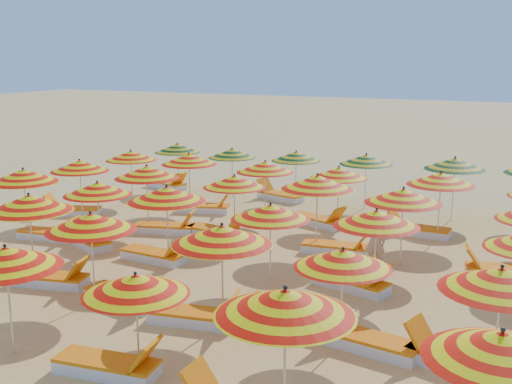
# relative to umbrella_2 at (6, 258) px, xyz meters

# --- Properties ---
(ground) EXTENTS (120.00, 120.00, 0.00)m
(ground) POSITION_rel_umbrella_2_xyz_m (1.20, 6.53, -1.73)
(ground) COLOR #E6BF66
(ground) RESTS_ON ground
(umbrella_2) EXTENTS (2.46, 2.46, 1.97)m
(umbrella_2) POSITION_rel_umbrella_2_xyz_m (0.00, 0.00, 0.00)
(umbrella_2) COLOR silver
(umbrella_2) RESTS_ON ground
(umbrella_3) EXTENTS (1.93, 1.93, 1.78)m
(umbrella_3) POSITION_rel_umbrella_2_xyz_m (2.43, 0.27, -0.17)
(umbrella_3) COLOR silver
(umbrella_3) RESTS_ON ground
(umbrella_4) EXTENTS (2.04, 2.04, 2.05)m
(umbrella_4) POSITION_rel_umbrella_2_xyz_m (5.02, 0.06, 0.07)
(umbrella_4) COLOR silver
(umbrella_4) RESTS_ON ground
(umbrella_5) EXTENTS (2.23, 2.23, 1.95)m
(umbrella_5) POSITION_rel_umbrella_2_xyz_m (7.72, 0.13, -0.02)
(umbrella_5) COLOR silver
(umbrella_5) RESTS_ON ground
(umbrella_7) EXTENTS (2.01, 2.01, 2.04)m
(umbrella_7) POSITION_rel_umbrella_2_xyz_m (-2.42, 2.94, 0.06)
(umbrella_7) COLOR silver
(umbrella_7) RESTS_ON ground
(umbrella_8) EXTENTS (2.18, 2.18, 1.95)m
(umbrella_8) POSITION_rel_umbrella_2_xyz_m (-0.31, 2.49, -0.02)
(umbrella_8) COLOR silver
(umbrella_8) RESTS_ON ground
(umbrella_9) EXTENTS (2.06, 2.06, 2.01)m
(umbrella_9) POSITION_rel_umbrella_2_xyz_m (2.63, 2.64, 0.04)
(umbrella_9) COLOR silver
(umbrella_9) RESTS_ON ground
(umbrella_10) EXTENTS (2.25, 2.25, 1.81)m
(umbrella_10) POSITION_rel_umbrella_2_xyz_m (4.91, 2.81, -0.14)
(umbrella_10) COLOR silver
(umbrella_10) RESTS_ON ground
(umbrella_11) EXTENTS (2.37, 2.37, 1.97)m
(umbrella_11) POSITION_rel_umbrella_2_xyz_m (7.50, 2.48, -0.00)
(umbrella_11) COLOR silver
(umbrella_11) RESTS_ON ground
(umbrella_12) EXTENTS (2.53, 2.53, 2.03)m
(umbrella_12) POSITION_rel_umbrella_2_xyz_m (-5.05, 5.36, 0.05)
(umbrella_12) COLOR silver
(umbrella_12) RESTS_ON ground
(umbrella_13) EXTENTS (2.06, 2.06, 1.87)m
(umbrella_13) POSITION_rel_umbrella_2_xyz_m (-2.55, 5.40, -0.09)
(umbrella_13) COLOR silver
(umbrella_13) RESTS_ON ground
(umbrella_14) EXTENTS (2.05, 2.05, 2.02)m
(umbrella_14) POSITION_rel_umbrella_2_xyz_m (-0.24, 5.12, 0.04)
(umbrella_14) COLOR silver
(umbrella_14) RESTS_ON ground
(umbrella_15) EXTENTS (2.02, 2.02, 1.86)m
(umbrella_15) POSITION_rel_umbrella_2_xyz_m (2.48, 5.11, -0.09)
(umbrella_15) COLOR silver
(umbrella_15) RESTS_ON ground
(umbrella_16) EXTENTS (1.88, 1.88, 1.92)m
(umbrella_16) POSITION_rel_umbrella_2_xyz_m (4.78, 5.41, -0.04)
(umbrella_16) COLOR silver
(umbrella_16) RESTS_ON ground
(umbrella_18) EXTENTS (2.16, 2.16, 1.90)m
(umbrella_18) POSITION_rel_umbrella_2_xyz_m (-5.23, 7.81, -0.06)
(umbrella_18) COLOR silver
(umbrella_18) RESTS_ON ground
(umbrella_19) EXTENTS (2.22, 2.22, 1.96)m
(umbrella_19) POSITION_rel_umbrella_2_xyz_m (-2.54, 7.55, -0.01)
(umbrella_19) COLOR silver
(umbrella_19) RESTS_ON ground
(umbrella_20) EXTENTS (2.01, 2.01, 1.83)m
(umbrella_20) POSITION_rel_umbrella_2_xyz_m (0.09, 7.93, -0.12)
(umbrella_20) COLOR silver
(umbrella_20) RESTS_ON ground
(umbrella_21) EXTENTS (2.55, 2.55, 2.06)m
(umbrella_21) POSITION_rel_umbrella_2_xyz_m (2.53, 7.90, 0.08)
(umbrella_21) COLOR silver
(umbrella_21) RESTS_ON ground
(umbrella_22) EXTENTS (2.00, 2.00, 1.97)m
(umbrella_22) POSITION_rel_umbrella_2_xyz_m (4.82, 7.61, -0.00)
(umbrella_22) COLOR silver
(umbrella_22) RESTS_ON ground
(umbrella_24) EXTENTS (1.86, 1.86, 1.84)m
(umbrella_24) POSITION_rel_umbrella_2_xyz_m (-5.23, 10.40, -0.11)
(umbrella_24) COLOR silver
(umbrella_24) RESTS_ON ground
(umbrella_25) EXTENTS (2.36, 2.36, 1.93)m
(umbrella_25) POSITION_rel_umbrella_2_xyz_m (-2.79, 10.25, -0.04)
(umbrella_25) COLOR silver
(umbrella_25) RESTS_ON ground
(umbrella_26) EXTENTS (2.07, 2.07, 1.88)m
(umbrella_26) POSITION_rel_umbrella_2_xyz_m (-0.04, 10.22, -0.08)
(umbrella_26) COLOR silver
(umbrella_26) RESTS_ON ground
(umbrella_27) EXTENTS (2.01, 2.01, 1.83)m
(umbrella_27) POSITION_rel_umbrella_2_xyz_m (2.23, 10.49, -0.13)
(umbrella_27) COLOR silver
(umbrella_27) RESTS_ON ground
(umbrella_28) EXTENTS (1.88, 1.88, 1.96)m
(umbrella_28) POSITION_rel_umbrella_2_xyz_m (5.22, 10.26, -0.01)
(umbrella_28) COLOR silver
(umbrella_28) RESTS_ON ground
(umbrella_30) EXTENTS (2.18, 2.18, 1.80)m
(umbrella_30) POSITION_rel_umbrella_2_xyz_m (-4.93, 12.86, -0.15)
(umbrella_30) COLOR silver
(umbrella_30) RESTS_ON ground
(umbrella_31) EXTENTS (1.70, 1.70, 1.80)m
(umbrella_31) POSITION_rel_umbrella_2_xyz_m (-2.47, 12.62, -0.15)
(umbrella_31) COLOR silver
(umbrella_31) RESTS_ON ground
(umbrella_32) EXTENTS (2.10, 2.10, 1.81)m
(umbrella_32) POSITION_rel_umbrella_2_xyz_m (-0.14, 12.95, -0.14)
(umbrella_32) COLOR silver
(umbrella_32) RESTS_ON ground
(umbrella_33) EXTENTS (2.06, 2.06, 1.87)m
(umbrella_33) POSITION_rel_umbrella_2_xyz_m (2.32, 13.03, -0.09)
(umbrella_33) COLOR silver
(umbrella_33) RESTS_ON ground
(umbrella_34) EXTENTS (2.39, 2.39, 2.00)m
(umbrella_34) POSITION_rel_umbrella_2_xyz_m (5.19, 12.76, 0.02)
(umbrella_34) COLOR silver
(umbrella_34) RESTS_ON ground
(lounger_1) EXTENTS (1.79, 0.80, 0.69)m
(lounger_1) POSITION_rel_umbrella_2_xyz_m (1.93, 0.16, -1.58)
(lounger_1) COLOR white
(lounger_1) RESTS_ON ground
(lounger_4) EXTENTS (1.82, 0.94, 0.69)m
(lounger_4) POSITION_rel_umbrella_2_xyz_m (-1.82, 2.84, -1.58)
(lounger_4) COLOR white
(lounger_4) RESTS_ON ground
(lounger_5) EXTENTS (1.80, 0.83, 0.69)m
(lounger_5) POSITION_rel_umbrella_2_xyz_m (0.29, 2.67, -1.58)
(lounger_5) COLOR white
(lounger_5) RESTS_ON ground
(lounger_6) EXTENTS (1.81, 0.88, 0.69)m
(lounger_6) POSITION_rel_umbrella_2_xyz_m (2.13, 2.46, -1.58)
(lounger_6) COLOR white
(lounger_6) RESTS_ON ground
(lounger_7) EXTENTS (1.80, 0.82, 0.69)m
(lounger_7) POSITION_rel_umbrella_2_xyz_m (5.41, 2.83, -1.58)
(lounger_7) COLOR white
(lounger_7) RESTS_ON ground
(lounger_8) EXTENTS (1.82, 1.00, 0.69)m
(lounger_8) POSITION_rel_umbrella_2_xyz_m (6.90, 2.75, -1.58)
(lounger_8) COLOR white
(lounger_8) RESTS_ON ground
(lounger_9) EXTENTS (1.81, 0.87, 0.69)m
(lounger_9) POSITION_rel_umbrella_2_xyz_m (-4.45, 5.60, -1.58)
(lounger_9) COLOR white
(lounger_9) RESTS_ON ground
(lounger_10) EXTENTS (1.82, 1.26, 0.69)m
(lounger_10) POSITION_rel_umbrella_2_xyz_m (-3.05, 5.54, -1.58)
(lounger_10) COLOR white
(lounger_10) RESTS_ON ground
(lounger_11) EXTENTS (1.77, 0.69, 0.69)m
(lounger_11) POSITION_rel_umbrella_2_xyz_m (-0.74, 5.28, -1.58)
(lounger_11) COLOR white
(lounger_11) RESTS_ON ground
(lounger_12) EXTENTS (1.82, 0.99, 0.69)m
(lounger_12) POSITION_rel_umbrella_2_xyz_m (4.27, 5.53, -1.58)
(lounger_12) COLOR white
(lounger_12) RESTS_ON ground
(lounger_13) EXTENTS (1.82, 1.20, 0.69)m
(lounger_13) POSITION_rel_umbrella_2_xyz_m (-5.82, 8.00, -1.58)
(lounger_13) COLOR white
(lounger_13) RESTS_ON ground
(lounger_14) EXTENTS (1.83, 1.03, 0.69)m
(lounger_14) POSITION_rel_umbrella_2_xyz_m (-1.94, 7.57, -1.58)
(lounger_14) COLOR white
(lounger_14) RESTS_ON ground
(lounger_15) EXTENTS (1.80, 0.84, 0.69)m
(lounger_15) POSITION_rel_umbrella_2_xyz_m (-0.41, 7.79, -1.58)
(lounger_15) COLOR white
(lounger_15) RESTS_ON ground
(lounger_16) EXTENTS (1.79, 0.77, 0.69)m
(lounger_16) POSITION_rel_umbrella_2_xyz_m (3.13, 7.85, -1.58)
(lounger_16) COLOR white
(lounger_16) RESTS_ON ground
(lounger_17) EXTENTS (1.82, 0.93, 0.69)m
(lounger_17) POSITION_rel_umbrella_2_xyz_m (7.13, 7.78, -1.58)
(lounger_17) COLOR white
(lounger_17) RESTS_ON ground
(lounger_18) EXTENTS (1.83, 1.05, 0.69)m
(lounger_18) POSITION_rel_umbrella_2_xyz_m (-2.20, 10.18, -1.58)
(lounger_18) COLOR white
(lounger_18) RESTS_ON ground
(lounger_19) EXTENTS (1.83, 1.07, 0.69)m
(lounger_19) POSITION_rel_umbrella_2_xyz_m (1.73, 10.24, -1.58)
(lounger_19) COLOR white
(lounger_19) RESTS_ON ground
(lounger_20) EXTENTS (1.74, 0.59, 0.69)m
(lounger_20) POSITION_rel_umbrella_2_xyz_m (4.62, 10.48, -1.58)
(lounger_20) COLOR white
(lounger_20) RESTS_ON ground
(lounger_22) EXTENTS (1.82, 0.96, 0.69)m
(lounger_22) POSITION_rel_umbrella_2_xyz_m (-5.43, 12.85, -1.58)
(lounger_22) COLOR white
(lounger_22) RESTS_ON ground
(lounger_23) EXTENTS (1.82, 0.99, 0.69)m
(lounger_23) POSITION_rel_umbrella_2_xyz_m (-0.74, 12.91, -1.58)
(lounger_23) COLOR white
(lounger_23) RESTS_ON ground
(beachgoer_a) EXTENTS (0.57, 0.46, 1.36)m
(beachgoer_a) POSITION_rel_umbrella_2_xyz_m (4.32, 7.05, -1.06)
(beachgoer_a) COLOR tan
(beachgoer_a) RESTS_ON ground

